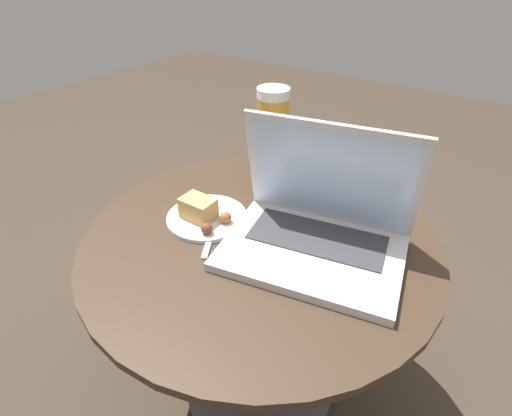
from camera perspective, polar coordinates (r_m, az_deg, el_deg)
name	(u,v)px	position (r m, az deg, el deg)	size (l,w,h in m)	color
ground_plane	(259,384)	(1.22, 0.45, -23.90)	(6.00, 6.00, 0.00)	#382D23
table	(260,283)	(0.92, 0.56, -10.61)	(0.73, 0.73, 0.53)	#515156
laptop	(318,226)	(0.78, 8.86, -2.50)	(0.38, 0.30, 0.25)	silver
beer_glass	(272,138)	(0.95, 2.35, 9.93)	(0.07, 0.07, 0.24)	gold
snack_plate	(204,214)	(0.87, -7.41, -0.82)	(0.17, 0.17, 0.06)	silver
fork	(214,226)	(0.85, -6.03, -2.57)	(0.11, 0.17, 0.00)	#B2B2B7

